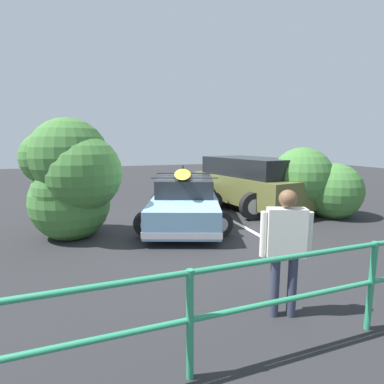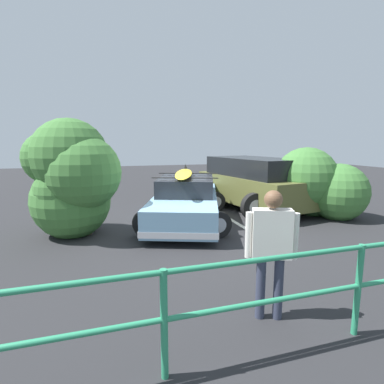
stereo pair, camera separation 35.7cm
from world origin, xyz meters
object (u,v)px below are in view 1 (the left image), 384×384
sedan_car (185,200)px  bush_near_right (313,187)px  person_bystander (286,242)px  bush_near_left (71,179)px  suv_car (249,182)px

sedan_car → bush_near_right: (-4.02, 0.43, 0.26)m
person_bystander → sedan_car: bearing=-92.7°
bush_near_left → bush_near_right: (-6.93, -0.13, -0.52)m
sedan_car → suv_car: size_ratio=1.03×
suv_car → person_bystander: 6.54m
person_bystander → bush_near_left: (2.68, -4.32, 0.39)m
sedan_car → bush_near_right: bush_near_right is taller
person_bystander → bush_near_right: bush_near_right is taller
bush_near_left → bush_near_right: 6.95m
sedan_car → bush_near_left: (2.91, 0.56, 0.78)m
sedan_car → suv_car: (-2.62, -1.01, 0.29)m
person_bystander → bush_near_left: bearing=-58.2°
suv_car → bush_near_right: bush_near_right is taller
person_bystander → bush_near_right: 6.16m
suv_car → person_bystander: bearing=64.2°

